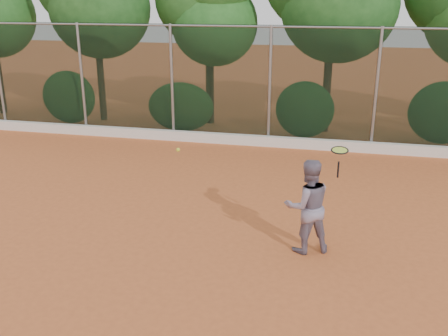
# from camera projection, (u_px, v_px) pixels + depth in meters

# --- Properties ---
(ground) EXTENTS (80.00, 80.00, 0.00)m
(ground) POSITION_uv_depth(u_px,v_px,m) (211.00, 254.00, 8.69)
(ground) COLOR #CC6330
(ground) RESTS_ON ground
(concrete_curb) EXTENTS (24.00, 0.20, 0.30)m
(concrete_curb) POSITION_uv_depth(u_px,v_px,m) (267.00, 141.00, 14.92)
(concrete_curb) COLOR silver
(concrete_curb) RESTS_ON ground
(tennis_player) EXTENTS (1.00, 0.90, 1.68)m
(tennis_player) POSITION_uv_depth(u_px,v_px,m) (307.00, 206.00, 8.55)
(tennis_player) COLOR gray
(tennis_player) RESTS_ON ground
(chainlink_fence) EXTENTS (24.09, 0.09, 3.50)m
(chainlink_fence) POSITION_uv_depth(u_px,v_px,m) (270.00, 83.00, 14.53)
(chainlink_fence) COLOR black
(chainlink_fence) RESTS_ON ground
(tennis_racket) EXTENTS (0.29, 0.29, 0.53)m
(tennis_racket) POSITION_uv_depth(u_px,v_px,m) (340.00, 153.00, 8.03)
(tennis_racket) COLOR black
(tennis_racket) RESTS_ON ground
(tennis_ball_in_flight) EXTENTS (0.07, 0.07, 0.07)m
(tennis_ball_in_flight) POSITION_uv_depth(u_px,v_px,m) (178.00, 150.00, 8.74)
(tennis_ball_in_flight) COLOR #C6D12F
(tennis_ball_in_flight) RESTS_ON ground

